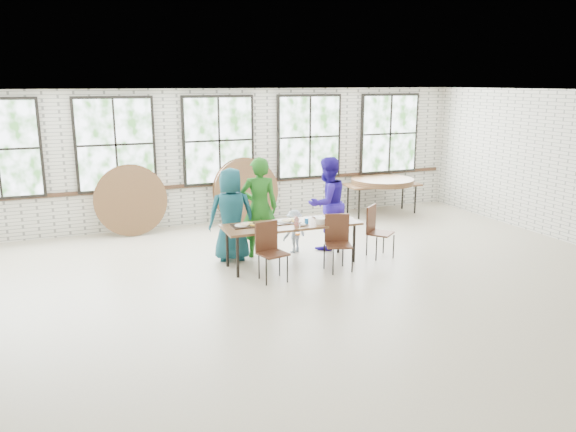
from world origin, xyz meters
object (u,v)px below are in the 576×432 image
dining_table (291,226)px  chair_near_left (270,246)px  storage_table (382,186)px  chair_near_right (338,237)px

dining_table → chair_near_left: chair_near_left is taller
storage_table → dining_table: bearing=-137.8°
chair_near_left → chair_near_right: same height
dining_table → storage_table: bearing=39.3°
dining_table → storage_table: 4.48m
dining_table → chair_near_left: bearing=-136.1°
chair_near_left → storage_table: chair_near_left is taller
chair_near_left → storage_table: 5.33m
dining_table → storage_table: size_ratio=1.31×
chair_near_right → storage_table: bearing=66.9°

